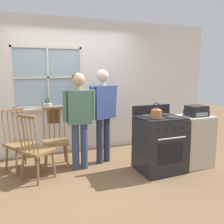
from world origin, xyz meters
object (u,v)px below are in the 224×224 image
Objects in this scene: side_counter at (194,141)px; person_elderly_left at (79,111)px; person_teen_center at (103,107)px; chair_by_window at (55,141)px; chair_near_wall at (19,144)px; stove at (159,143)px; kettle at (156,113)px; handbag at (54,116)px; potted_plant at (47,105)px; stereo at (196,111)px; chair_center_cluster at (36,151)px.

person_elderly_left is at bearing 162.87° from side_counter.
chair_by_window is at bearing 152.03° from person_teen_center.
chair_by_window is at bearing -34.48° from chair_near_wall.
stove is at bearing -23.31° from chair_by_window.
chair_near_wall is 2.33m from kettle.
kettle is at bearing -30.67° from person_elderly_left.
stove reaches higher than handbag.
side_counter is (1.44, -0.74, -0.59)m from person_teen_center.
chair_near_wall is at bearing 153.24° from person_teen_center.
person_elderly_left reaches higher than potted_plant.
person_teen_center is at bearing -41.63° from potted_plant.
stereo is (2.28, -0.90, 0.53)m from chair_by_window.
person_elderly_left is 0.50m from person_teen_center.
stereo is (2.87, -0.96, 0.53)m from chair_near_wall.
stereo is (1.44, -0.76, -0.05)m from person_teen_center.
person_teen_center reaches higher than handbag.
kettle is 0.27× the size of side_counter.
kettle is 0.73× the size of stereo.
handbag is at bearing 145.66° from stove.
side_counter is at bearing -46.62° from chair_near_wall.
kettle reaches higher than stove.
chair_by_window is 0.61× the size of person_teen_center.
person_elderly_left reaches higher than stove.
potted_plant reaches higher than chair_center_cluster.
person_elderly_left is 1.51× the size of stove.
potted_plant reaches higher than chair_by_window.
stove reaches higher than stereo.
kettle is (2.02, -1.03, 0.57)m from chair_near_wall.
chair_near_wall and chair_center_cluster have the same top height.
potted_plant is (-1.62, 1.48, 0.55)m from stove.
stereo is at bearing 5.05° from kettle.
handbag is at bearing 153.90° from side_counter.
potted_plant is (-0.03, 0.64, 0.56)m from chair_by_window.
potted_plant is at bearing 132.05° from kettle.
side_counter is at bearing 90.00° from stereo.
person_teen_center reaches higher than chair_near_wall.
person_teen_center is at bearing -4.30° from chair_by_window.
chair_center_cluster is at bearing -106.96° from potted_plant.
person_teen_center is 1.17m from potted_plant.
chair_by_window is 1.03m from person_teen_center.
chair_near_wall is 4.21× the size of kettle.
chair_by_window is 0.85m from potted_plant.
side_counter is (2.28, -0.87, -0.01)m from chair_by_window.
chair_center_cluster is at bearing 170.58° from side_counter.
potted_plant reaches higher than stereo.
stereo is (0.00, -0.02, 0.54)m from side_counter.
chair_near_wall is at bearing -133.87° from potted_plant.
potted_plant is (0.33, 1.08, 0.56)m from chair_center_cluster.
side_counter is at bearing -26.10° from handbag.
person_elderly_left is at bearing -33.40° from chair_by_window.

